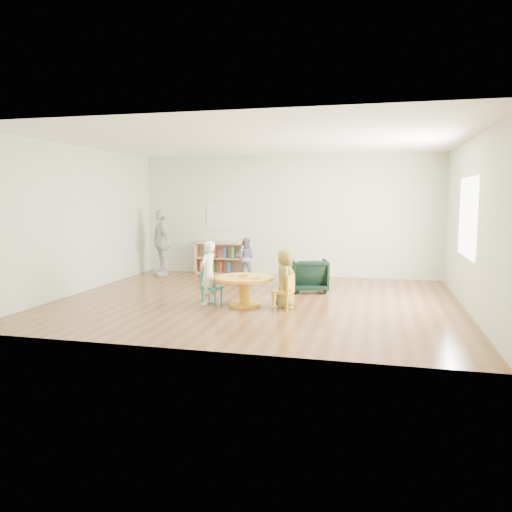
# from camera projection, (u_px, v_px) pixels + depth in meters

# --- Properties ---
(room) EXTENTS (7.10, 7.00, 2.80)m
(room) POSITION_uv_depth(u_px,v_px,m) (258.00, 194.00, 8.66)
(room) COLOR brown
(room) RESTS_ON ground
(activity_table) EXTENTS (0.99, 0.99, 0.54)m
(activity_table) POSITION_uv_depth(u_px,v_px,m) (244.00, 286.00, 8.42)
(activity_table) COLOR orange
(activity_table) RESTS_ON ground
(kid_chair_left) EXTENTS (0.35, 0.35, 0.56)m
(kid_chair_left) POSITION_uv_depth(u_px,v_px,m) (210.00, 286.00, 8.61)
(kid_chair_left) COLOR teal
(kid_chair_left) RESTS_ON ground
(kid_chair_right) EXTENTS (0.36, 0.36, 0.58)m
(kid_chair_right) POSITION_uv_depth(u_px,v_px,m) (285.00, 291.00, 8.15)
(kid_chair_right) COLOR orange
(kid_chair_right) RESTS_ON ground
(bookshelf) EXTENTS (1.20, 0.30, 0.75)m
(bookshelf) POSITION_uv_depth(u_px,v_px,m) (220.00, 258.00, 11.98)
(bookshelf) COLOR tan
(bookshelf) RESTS_ON ground
(alphabet_poster) EXTENTS (0.74, 0.01, 0.54)m
(alphabet_poster) POSITION_uv_depth(u_px,v_px,m) (222.00, 217.00, 11.98)
(alphabet_poster) COLOR white
(alphabet_poster) RESTS_ON ground
(armchair) EXTENTS (0.84, 0.85, 0.64)m
(armchair) POSITION_uv_depth(u_px,v_px,m) (309.00, 275.00, 9.69)
(armchair) COLOR black
(armchair) RESTS_ON ground
(child_left) EXTENTS (0.34, 0.45, 1.09)m
(child_left) POSITION_uv_depth(u_px,v_px,m) (208.00, 273.00, 8.53)
(child_left) COLOR white
(child_left) RESTS_ON ground
(child_right) EXTENTS (0.42, 0.54, 0.99)m
(child_right) POSITION_uv_depth(u_px,v_px,m) (285.00, 279.00, 8.23)
(child_right) COLOR #D0CB17
(child_right) RESTS_ON ground
(toddler) EXTENTS (0.46, 0.36, 0.92)m
(toddler) POSITION_uv_depth(u_px,v_px,m) (246.00, 258.00, 11.34)
(toddler) COLOR #181B3C
(toddler) RESTS_ON ground
(adult_caretaker) EXTENTS (0.91, 0.91, 1.55)m
(adult_caretaker) POSITION_uv_depth(u_px,v_px,m) (161.00, 242.00, 11.71)
(adult_caretaker) COLOR silver
(adult_caretaker) RESTS_ON ground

